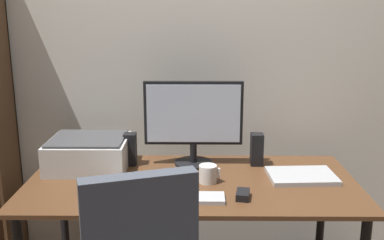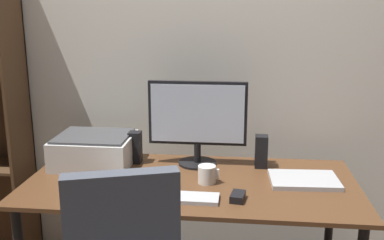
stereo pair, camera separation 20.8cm
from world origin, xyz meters
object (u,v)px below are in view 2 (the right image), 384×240
mouse (238,197)px  coffee_mug (207,174)px  laptop (304,180)px  desk (191,196)px  keyboard (185,198)px  speaker_left (135,147)px  printer (94,150)px  speaker_right (261,151)px  monitor (198,118)px

mouse → coffee_mug: bearing=138.6°
laptop → desk: bearing=-178.7°
keyboard → coffee_mug: bearing=69.5°
speaker_left → printer: 0.21m
keyboard → mouse: bearing=5.9°
speaker_right → keyboard: bearing=-126.9°
coffee_mug → desk: bearing=165.9°
monitor → coffee_mug: bearing=-74.6°
printer → speaker_right: bearing=3.3°
coffee_mug → speaker_right: (0.26, 0.25, 0.04)m
keyboard → coffee_mug: (0.08, 0.20, 0.03)m
printer → mouse: bearing=-26.6°
mouse → printer: printer is taller
printer → laptop: bearing=-7.4°
mouse → printer: bearing=163.0°
monitor → laptop: (0.53, -0.20, -0.24)m
keyboard → printer: bearing=143.5°
coffee_mug → speaker_right: size_ratio=0.59×
speaker_right → printer: speaker_right is taller
speaker_right → mouse: bearing=-104.9°
desk → printer: bearing=161.4°
keyboard → laptop: 0.60m
desk → monitor: (0.01, 0.24, 0.33)m
coffee_mug → speaker_left: size_ratio=0.59×
coffee_mug → speaker_right: speaker_right is taller
printer → monitor: bearing=6.1°
desk → speaker_left: size_ratio=9.31×
monitor → keyboard: size_ratio=1.76×
keyboard → speaker_left: (-0.33, 0.45, 0.08)m
keyboard → coffee_mug: 0.22m
monitor → laptop: size_ratio=1.60×
keyboard → mouse: (0.23, 0.02, 0.01)m
mouse → speaker_right: bearing=84.7°
laptop → speaker_right: size_ratio=1.88×
mouse → speaker_right: 0.45m
laptop → printer: size_ratio=0.80×
speaker_left → printer: size_ratio=0.42×
keyboard → speaker_left: bearing=126.2°
keyboard → speaker_right: speaker_right is taller
desk → mouse: mouse is taller
coffee_mug → monitor: bearing=105.4°
keyboard → speaker_right: bearing=53.5°
monitor → printer: bearing=-173.9°
speaker_left → coffee_mug: bearing=-31.6°
laptop → printer: 1.08m
desk → keyboard: size_ratio=5.46×
monitor → speaker_right: (0.33, -0.01, -0.17)m
mouse → speaker_right: (0.11, 0.43, 0.07)m
desk → speaker_left: 0.43m
laptop → speaker_left: size_ratio=1.88×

